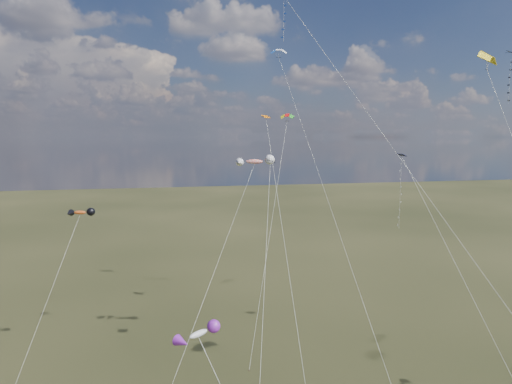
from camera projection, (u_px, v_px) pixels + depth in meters
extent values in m
cube|color=black|center=(512.00, 52.00, 48.46)|extent=(1.28, 1.27, 0.41)
cylinder|color=silver|center=(430.00, 199.00, 37.45)|extent=(18.04, 25.85, 38.56)
cube|color=black|center=(270.00, 161.00, 47.68)|extent=(0.98, 1.04, 0.36)
cylinder|color=silver|center=(264.00, 292.00, 39.55)|extent=(5.62, 18.28, 21.94)
cube|color=#0B0E4F|center=(402.00, 155.00, 43.52)|extent=(0.92, 0.94, 0.24)
cylinder|color=silver|center=(470.00, 292.00, 38.51)|extent=(5.49, 14.32, 22.69)
cube|color=orange|center=(266.00, 117.00, 49.91)|extent=(1.11, 1.09, 0.35)
cylinder|color=silver|center=(286.00, 255.00, 42.95)|extent=(0.20, 17.62, 26.61)
cylinder|color=silver|center=(325.00, 187.00, 53.84)|extent=(3.00, 31.68, 37.08)
cylinder|color=silver|center=(270.00, 229.00, 53.49)|extent=(7.85, 13.50, 27.22)
cube|color=#332316|center=(249.00, 370.00, 47.75)|extent=(0.10, 0.10, 0.12)
ellipsoid|color=#C34D19|center=(80.00, 212.00, 50.70)|extent=(2.84, 1.55, 1.01)
cylinder|color=silver|center=(48.00, 297.00, 46.94)|extent=(5.60, 8.54, 16.04)
ellipsoid|color=silver|center=(199.00, 334.00, 26.46)|extent=(2.67, 2.29, 0.85)
ellipsoid|color=red|center=(255.00, 162.00, 51.90)|extent=(4.07, 2.27, 1.36)
cylinder|color=silver|center=(212.00, 275.00, 45.05)|extent=(11.61, 14.30, 21.61)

